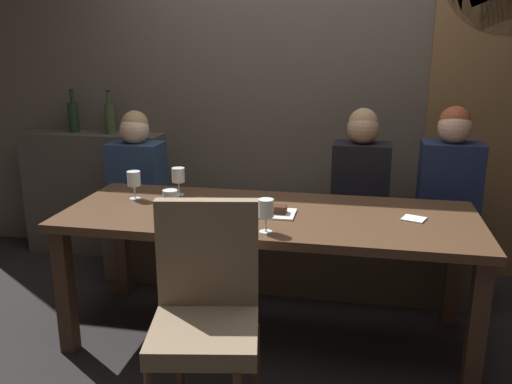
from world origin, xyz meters
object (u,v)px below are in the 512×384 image
at_px(wine_bottle_pale_label, 110,118).
at_px(wine_glass_center_front, 170,200).
at_px(diner_bearded, 361,172).
at_px(wine_glass_near_right, 178,176).
at_px(dessert_plate, 278,212).
at_px(wine_glass_near_left, 134,179).
at_px(fork_on_table, 252,211).
at_px(diner_redhead, 137,166).
at_px(diner_far_end, 450,175).
at_px(wine_bottle_dark_red, 73,116).
at_px(wine_glass_end_right, 266,210).
at_px(banquette_bench, 286,253).
at_px(chair_near_side, 206,302).
at_px(dining_table, 269,228).

height_order(wine_bottle_pale_label, wine_glass_center_front, wine_bottle_pale_label).
height_order(diner_bearded, wine_bottle_pale_label, wine_bottle_pale_label).
distance_m(wine_glass_near_right, dessert_plate, 0.70).
relative_size(wine_glass_near_left, dessert_plate, 0.86).
distance_m(dessert_plate, fork_on_table, 0.15).
distance_m(diner_redhead, wine_glass_center_front, 1.11).
distance_m(diner_far_end, dessert_plate, 1.19).
bearing_deg(wine_bottle_dark_red, wine_glass_end_right, -38.14).
bearing_deg(dessert_plate, wine_bottle_dark_red, 148.21).
xyz_separation_m(wine_glass_center_front, fork_on_table, (0.37, 0.24, -0.11)).
bearing_deg(wine_bottle_dark_red, banquette_bench, -11.86).
xyz_separation_m(wine_bottle_dark_red, wine_glass_near_right, (1.11, -0.82, -0.21)).
height_order(diner_far_end, wine_glass_near_left, diner_far_end).
distance_m(chair_near_side, dessert_plate, 0.75).
xyz_separation_m(dining_table, diner_redhead, (-1.05, 0.70, 0.14)).
relative_size(wine_bottle_pale_label, wine_glass_end_right, 1.99).
distance_m(diner_redhead, wine_glass_near_right, 0.66).
height_order(chair_near_side, diner_bearded, diner_bearded).
xyz_separation_m(wine_bottle_pale_label, dessert_plate, (1.44, -1.07, -0.32)).
xyz_separation_m(chair_near_side, diner_redhead, (-0.90, 1.42, 0.23)).
relative_size(dining_table, wine_glass_near_left, 13.41).
distance_m(wine_glass_end_right, fork_on_table, 0.35).
relative_size(wine_bottle_dark_red, wine_glass_near_right, 1.99).
height_order(wine_glass_end_right, fork_on_table, wine_glass_end_right).
height_order(dining_table, wine_glass_center_front, wine_glass_center_front).
bearing_deg(wine_glass_near_right, dining_table, -22.14).
relative_size(diner_far_end, wine_bottle_pale_label, 2.46).
height_order(dessert_plate, fork_on_table, dessert_plate).
bearing_deg(wine_bottle_pale_label, chair_near_side, -54.78).
bearing_deg(wine_glass_near_right, diner_redhead, 135.07).
distance_m(diner_redhead, wine_bottle_dark_red, 0.79).
xyz_separation_m(wine_glass_end_right, dessert_plate, (0.01, 0.28, -0.10)).
bearing_deg(diner_far_end, diner_redhead, 179.26).
height_order(banquette_bench, diner_bearded, diner_bearded).
height_order(diner_bearded, wine_bottle_dark_red, wine_bottle_dark_red).
relative_size(chair_near_side, diner_bearded, 1.26).
relative_size(banquette_bench, wine_glass_near_left, 15.24).
distance_m(dining_table, chair_near_side, 0.74).
distance_m(wine_bottle_pale_label, wine_glass_end_right, 1.98).
relative_size(wine_glass_near_left, wine_glass_center_front, 1.00).
bearing_deg(diner_redhead, wine_glass_center_front, -58.06).
height_order(dining_table, chair_near_side, chair_near_side).
relative_size(diner_bearded, wine_glass_center_front, 4.72).
distance_m(banquette_bench, wine_glass_end_right, 1.18).
relative_size(chair_near_side, wine_glass_near_right, 5.98).
bearing_deg(diner_far_end, wine_glass_center_front, -148.26).
relative_size(dining_table, diner_far_end, 2.74).
relative_size(wine_glass_center_front, fork_on_table, 0.96).
xyz_separation_m(diner_bearded, wine_glass_near_right, (-1.06, -0.46, 0.04)).
bearing_deg(diner_bearded, wine_glass_near_left, -155.09).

